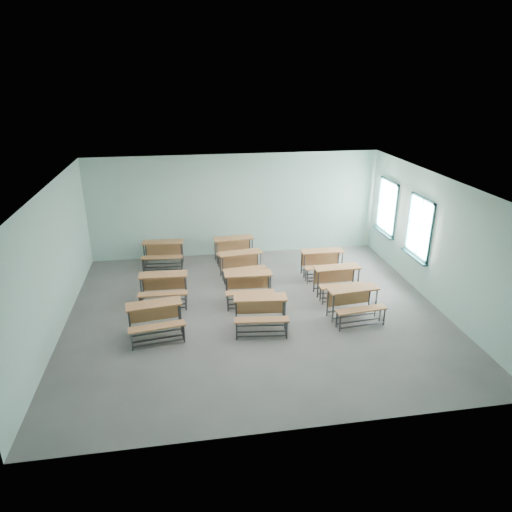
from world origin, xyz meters
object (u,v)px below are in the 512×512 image
at_px(desk_unit_r0c0, 155,315).
at_px(desk_unit_r2c1, 241,262).
at_px(desk_unit_r1c1, 249,283).
at_px(desk_unit_r0c1, 261,309).
at_px(desk_unit_r0c2, 354,299).
at_px(desk_unit_r3c1, 234,246).
at_px(desk_unit_r1c0, 163,285).
at_px(desk_unit_r3c0, 163,250).
at_px(desk_unit_r2c2, 323,260).
at_px(desk_unit_r1c2, 338,277).

bearing_deg(desk_unit_r0c0, desk_unit_r2c1, 42.24).
bearing_deg(desk_unit_r0c0, desk_unit_r1c1, 21.61).
bearing_deg(desk_unit_r2c1, desk_unit_r0c1, -94.86).
xyz_separation_m(desk_unit_r0c2, desk_unit_r3c1, (-2.38, 3.95, 0.00)).
bearing_deg(desk_unit_r1c0, desk_unit_r3c0, 94.13).
xyz_separation_m(desk_unit_r0c1, desk_unit_r3c0, (-2.28, 4.04, 0.00)).
height_order(desk_unit_r1c0, desk_unit_r3c0, same).
relative_size(desk_unit_r0c0, desk_unit_r2c2, 1.07).
xyz_separation_m(desk_unit_r0c1, desk_unit_r1c1, (-0.07, 1.36, 0.00)).
relative_size(desk_unit_r0c0, desk_unit_r2c1, 1.02).
distance_m(desk_unit_r1c0, desk_unit_r3c0, 2.41).
xyz_separation_m(desk_unit_r1c0, desk_unit_r1c2, (4.48, -0.27, 0.00)).
bearing_deg(desk_unit_r1c1, desk_unit_r3c0, 132.24).
height_order(desk_unit_r0c2, desk_unit_r1c1, same).
distance_m(desk_unit_r1c1, desk_unit_r2c1, 1.44).
distance_m(desk_unit_r0c1, desk_unit_r0c2, 2.26).
xyz_separation_m(desk_unit_r0c1, desk_unit_r1c0, (-2.20, 1.63, 0.00)).
bearing_deg(desk_unit_r1c0, desk_unit_r0c1, -34.17).
height_order(desk_unit_r1c1, desk_unit_r2c1, same).
height_order(desk_unit_r2c1, desk_unit_r3c1, same).
bearing_deg(desk_unit_r0c1, desk_unit_r1c2, 37.07).
distance_m(desk_unit_r2c2, desk_unit_r3c0, 4.76).
height_order(desk_unit_r2c2, desk_unit_r3c0, same).
bearing_deg(desk_unit_r1c2, desk_unit_r1c0, 174.75).
bearing_deg(desk_unit_r2c1, desk_unit_r3c0, 144.54).
relative_size(desk_unit_r2c2, desk_unit_r3c1, 0.96).
height_order(desk_unit_r0c0, desk_unit_r2c2, same).
distance_m(desk_unit_r0c0, desk_unit_r1c0, 1.56).
xyz_separation_m(desk_unit_r1c1, desk_unit_r3c1, (-0.05, 2.68, 0.00)).
relative_size(desk_unit_r1c1, desk_unit_r1c2, 1.01).
distance_m(desk_unit_r2c1, desk_unit_r3c0, 2.53).
xyz_separation_m(desk_unit_r0c0, desk_unit_r1c2, (4.63, 1.29, 0.00)).
bearing_deg(desk_unit_r1c2, desk_unit_r2c1, 146.65).
bearing_deg(desk_unit_r1c1, desk_unit_r3c1, 93.83).
xyz_separation_m(desk_unit_r0c2, desk_unit_r1c2, (0.02, 1.27, 0.00)).
bearing_deg(desk_unit_r1c1, desk_unit_r1c0, 175.54).
bearing_deg(desk_unit_r2c1, desk_unit_r1c1, -96.55).
distance_m(desk_unit_r2c1, desk_unit_r2c2, 2.32).
relative_size(desk_unit_r2c1, desk_unit_r2c2, 1.05).
bearing_deg(desk_unit_r1c1, desk_unit_r2c1, 92.52).
distance_m(desk_unit_r0c1, desk_unit_r2c2, 3.41).
height_order(desk_unit_r0c1, desk_unit_r0c2, same).
bearing_deg(desk_unit_r3c0, desk_unit_r1c0, -83.68).
bearing_deg(desk_unit_r1c0, desk_unit_r0c0, -92.86).
xyz_separation_m(desk_unit_r1c1, desk_unit_r3c0, (-2.20, 2.68, 0.00)).
bearing_deg(desk_unit_r1c2, desk_unit_r0c1, -150.99).
bearing_deg(desk_unit_r1c1, desk_unit_r2c2, 30.39).
relative_size(desk_unit_r0c0, desk_unit_r1c1, 1.05).
relative_size(desk_unit_r0c1, desk_unit_r2c1, 1.00).
relative_size(desk_unit_r0c1, desk_unit_r1c2, 1.05).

